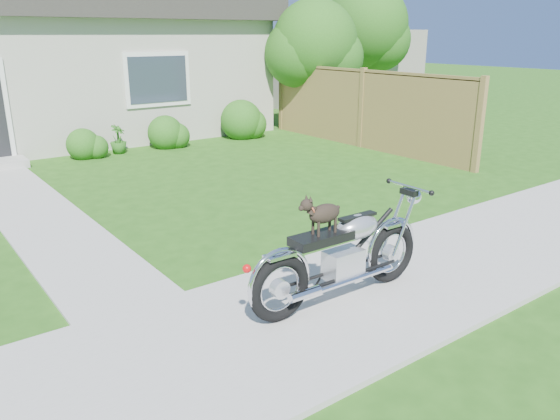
% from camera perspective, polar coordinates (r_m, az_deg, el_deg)
% --- Properties ---
extents(ground, '(80.00, 80.00, 0.00)m').
position_cam_1_polar(ground, '(5.63, 3.81, -10.38)').
color(ground, '#235114').
rests_on(ground, ground).
extents(sidewalk, '(24.00, 2.20, 0.04)m').
position_cam_1_polar(sidewalk, '(5.62, 3.81, -10.20)').
color(sidewalk, '#9E9B93').
rests_on(sidewalk, ground).
extents(walkway, '(1.20, 8.00, 0.03)m').
position_cam_1_polar(walkway, '(9.30, -24.25, -0.24)').
color(walkway, '#9E9B93').
rests_on(walkway, ground).
extents(house, '(12.60, 7.03, 4.50)m').
position_cam_1_polar(house, '(16.08, -25.87, 14.43)').
color(house, '#B6B3A4').
rests_on(house, ground).
extents(fence, '(0.12, 6.62, 1.90)m').
position_cam_1_polar(fence, '(13.57, 8.57, 10.46)').
color(fence, olive).
rests_on(fence, ground).
extents(tree_near, '(2.44, 2.35, 3.60)m').
position_cam_1_polar(tree_near, '(15.69, 4.16, 16.60)').
color(tree_near, '#3D2B1C').
rests_on(tree_near, ground).
extents(tree_far, '(2.86, 2.84, 4.35)m').
position_cam_1_polar(tree_far, '(19.59, 9.34, 18.10)').
color(tree_far, '#3D2B1C').
rests_on(tree_far, ground).
extents(shrub_row, '(10.62, 1.11, 1.11)m').
position_cam_1_polar(shrub_row, '(12.84, -21.97, 6.61)').
color(shrub_row, '#275B18').
rests_on(shrub_row, ground).
extents(potted_plant_right, '(0.52, 0.52, 0.66)m').
position_cam_1_polar(potted_plant_right, '(13.29, -16.56, 7.10)').
color(potted_plant_right, '#275F1A').
rests_on(potted_plant_right, ground).
extents(motorcycle_with_dog, '(2.22, 0.60, 1.17)m').
position_cam_1_polar(motorcycle_with_dog, '(5.58, 6.62, -4.47)').
color(motorcycle_with_dog, black).
rests_on(motorcycle_with_dog, sidewalk).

